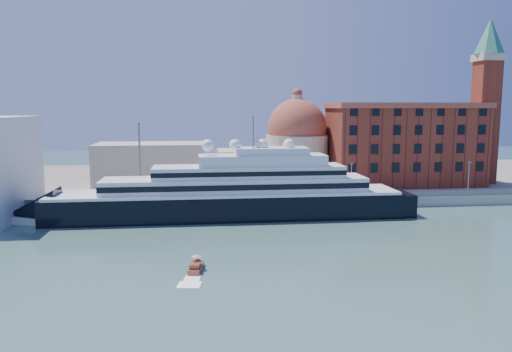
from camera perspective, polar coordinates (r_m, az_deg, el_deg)
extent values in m
plane|color=#33584F|center=(87.94, -2.11, -8.04)|extent=(400.00, 400.00, 0.00)
cube|color=gray|center=(120.67, -3.42, -3.03)|extent=(180.00, 10.00, 2.50)
cube|color=slate|center=(161.09, -4.27, -0.36)|extent=(260.00, 72.00, 2.00)
cube|color=slate|center=(115.91, -3.30, -2.56)|extent=(180.00, 0.10, 1.20)
cube|color=black|center=(109.68, -3.40, -3.66)|extent=(76.83, 11.82, 6.40)
cone|color=black|center=(114.75, -24.01, -3.82)|extent=(9.85, 11.82, 11.82)
cube|color=black|center=(118.26, 15.56, -3.19)|extent=(5.91, 10.84, 5.91)
cube|color=white|center=(109.04, -3.41, -1.88)|extent=(74.86, 12.02, 0.59)
cube|color=white|center=(108.88, -2.38, -0.95)|extent=(57.13, 9.85, 2.96)
cube|color=black|center=(104.04, -2.18, -1.36)|extent=(57.13, 0.15, 1.18)
cube|color=white|center=(108.75, -0.84, 0.52)|extent=(41.37, 8.87, 2.56)
cube|color=white|center=(108.80, 0.71, 1.83)|extent=(27.58, 7.88, 2.36)
cube|color=white|center=(108.88, 1.74, 2.87)|extent=(15.76, 6.90, 1.58)
cylinder|color=slate|center=(108.08, -0.33, 5.03)|extent=(0.30, 0.30, 6.90)
sphere|color=white|center=(107.61, -5.56, 3.51)|extent=(2.56, 2.56, 2.56)
sphere|color=white|center=(107.89, -2.41, 3.56)|extent=(2.56, 2.56, 2.56)
sphere|color=white|center=(108.50, 0.71, 3.59)|extent=(2.56, 2.56, 2.56)
sphere|color=white|center=(109.42, 3.79, 3.61)|extent=(2.56, 2.56, 2.56)
cube|color=white|center=(114.26, -23.94, -4.65)|extent=(13.41, 7.97, 1.70)
cube|color=white|center=(112.78, -23.10, -4.05)|extent=(4.85, 3.83, 1.27)
cube|color=maroon|center=(76.01, -6.87, -10.44)|extent=(2.51, 5.41, 0.87)
cube|color=maroon|center=(74.96, -6.98, -10.12)|extent=(1.70, 2.35, 0.69)
cylinder|color=slate|center=(76.08, -6.83, -9.57)|extent=(0.05, 0.05, 1.39)
cone|color=red|center=(75.85, -6.84, -9.00)|extent=(1.56, 1.56, 0.35)
cube|color=maroon|center=(148.80, 16.56, 3.30)|extent=(42.00, 18.00, 22.00)
cube|color=#9B4632|center=(148.38, 16.74, 7.73)|extent=(43.00, 19.00, 1.50)
cube|color=maroon|center=(159.48, 24.64, 5.54)|extent=(6.00, 6.00, 35.00)
cube|color=beige|center=(160.00, 25.03, 12.16)|extent=(7.00, 7.00, 2.00)
cone|color=#387D65|center=(160.63, 25.16, 14.29)|extent=(8.40, 8.40, 10.00)
cylinder|color=beige|center=(145.93, 4.66, 1.94)|extent=(18.00, 18.00, 14.00)
sphere|color=#9B4632|center=(145.27, 4.70, 5.47)|extent=(17.00, 17.00, 17.00)
cylinder|color=beige|center=(145.15, 4.74, 8.63)|extent=(3.00, 3.00, 3.00)
cube|color=beige|center=(142.09, -0.73, 0.99)|extent=(18.00, 14.00, 10.00)
cube|color=beige|center=(143.81, -11.99, 1.30)|extent=(30.00, 16.00, 12.00)
cylinder|color=slate|center=(118.93, -17.94, -1.01)|extent=(0.24, 0.24, 8.00)
cube|color=slate|center=(118.39, -18.03, 0.96)|extent=(0.80, 0.30, 0.25)
cylinder|color=slate|center=(116.82, -3.36, -0.78)|extent=(0.24, 0.24, 8.00)
cube|color=slate|center=(116.27, -3.37, 1.21)|extent=(0.80, 0.30, 0.25)
cylinder|color=slate|center=(122.26, 10.82, -0.52)|extent=(0.24, 0.24, 8.00)
cube|color=slate|center=(121.74, 10.87, 1.39)|extent=(0.80, 0.30, 0.25)
cylinder|color=slate|center=(134.35, 23.12, -0.27)|extent=(0.24, 0.24, 8.00)
cube|color=slate|center=(133.88, 23.21, 1.47)|extent=(0.80, 0.30, 0.25)
cylinder|color=slate|center=(118.71, -13.12, 1.59)|extent=(0.50, 0.50, 18.00)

